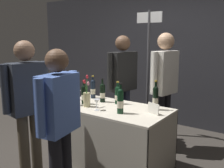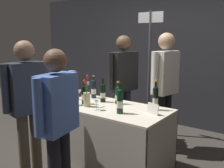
# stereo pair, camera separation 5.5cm
# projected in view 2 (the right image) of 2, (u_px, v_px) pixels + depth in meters

# --- Properties ---
(ground_plane) EXTENTS (12.00, 12.00, 0.00)m
(ground_plane) POSITION_uv_depth(u_px,v_px,m) (112.00, 163.00, 3.35)
(ground_plane) COLOR #38332D
(back_partition) EXTENTS (6.87, 0.12, 2.52)m
(back_partition) POSITION_uv_depth(u_px,v_px,m) (176.00, 58.00, 4.73)
(back_partition) COLOR #2D2D33
(back_partition) RESTS_ON ground_plane
(tasting_table) EXTENTS (1.44, 0.79, 0.77)m
(tasting_table) POSITION_uv_depth(u_px,v_px,m) (112.00, 125.00, 3.26)
(tasting_table) COLOR beige
(tasting_table) RESTS_ON ground_plane
(featured_wine_bottle) EXTENTS (0.08, 0.08, 0.36)m
(featured_wine_bottle) POSITION_uv_depth(u_px,v_px,m) (120.00, 100.00, 2.93)
(featured_wine_bottle) COLOR black
(featured_wine_bottle) RESTS_ON tasting_table
(display_bottle_0) EXTENTS (0.08, 0.08, 0.30)m
(display_bottle_0) POSITION_uv_depth(u_px,v_px,m) (72.00, 95.00, 3.30)
(display_bottle_0) COLOR black
(display_bottle_0) RESTS_ON tasting_table
(display_bottle_1) EXTENTS (0.07, 0.07, 0.37)m
(display_bottle_1) POSITION_uv_depth(u_px,v_px,m) (155.00, 98.00, 3.07)
(display_bottle_1) COLOR black
(display_bottle_1) RESTS_ON tasting_table
(display_bottle_2) EXTENTS (0.07, 0.07, 0.33)m
(display_bottle_2) POSITION_uv_depth(u_px,v_px,m) (94.00, 88.00, 3.68)
(display_bottle_2) COLOR #192333
(display_bottle_2) RESTS_ON tasting_table
(display_bottle_3) EXTENTS (0.07, 0.07, 0.32)m
(display_bottle_3) POSITION_uv_depth(u_px,v_px,m) (84.00, 94.00, 3.36)
(display_bottle_3) COLOR black
(display_bottle_3) RESTS_ON tasting_table
(display_bottle_4) EXTENTS (0.08, 0.08, 0.30)m
(display_bottle_4) POSITION_uv_depth(u_px,v_px,m) (118.00, 95.00, 3.36)
(display_bottle_4) COLOR black
(display_bottle_4) RESTS_ON tasting_table
(display_bottle_5) EXTENTS (0.07, 0.07, 0.33)m
(display_bottle_5) POSITION_uv_depth(u_px,v_px,m) (103.00, 92.00, 3.46)
(display_bottle_5) COLOR black
(display_bottle_5) RESTS_ON tasting_table
(wine_glass_near_vendor) EXTENTS (0.07, 0.07, 0.14)m
(wine_glass_near_vendor) POSITION_uv_depth(u_px,v_px,m) (79.00, 93.00, 3.58)
(wine_glass_near_vendor) COLOR silver
(wine_glass_near_vendor) RESTS_ON tasting_table
(wine_glass_mid) EXTENTS (0.08, 0.08, 0.14)m
(wine_glass_mid) POSITION_uv_depth(u_px,v_px,m) (97.00, 102.00, 3.07)
(wine_glass_mid) COLOR silver
(wine_glass_mid) RESTS_ON tasting_table
(flower_vase) EXTENTS (0.09, 0.09, 0.41)m
(flower_vase) POSITION_uv_depth(u_px,v_px,m) (87.00, 98.00, 3.23)
(flower_vase) COLOR tan
(flower_vase) RESTS_ON tasting_table
(brochure_stand) EXTENTS (0.17, 0.08, 0.12)m
(brochure_stand) POSITION_uv_depth(u_px,v_px,m) (153.00, 109.00, 2.92)
(brochure_stand) COLOR silver
(brochure_stand) RESTS_ON tasting_table
(vendor_presenter) EXTENTS (0.28, 0.62, 1.67)m
(vendor_presenter) POSITION_uv_depth(u_px,v_px,m) (123.00, 79.00, 3.89)
(vendor_presenter) COLOR #2D3347
(vendor_presenter) RESTS_ON ground_plane
(vendor_assistant) EXTENTS (0.28, 0.55, 1.70)m
(vendor_assistant) POSITION_uv_depth(u_px,v_px,m) (165.00, 82.00, 3.58)
(vendor_assistant) COLOR black
(vendor_assistant) RESTS_ON ground_plane
(taster_foreground_right) EXTENTS (0.28, 0.57, 1.54)m
(taster_foreground_right) POSITION_uv_depth(u_px,v_px,m) (58.00, 117.00, 2.35)
(taster_foreground_right) COLOR black
(taster_foreground_right) RESTS_ON ground_plane
(taster_foreground_left) EXTENTS (0.27, 0.55, 1.61)m
(taster_foreground_left) POSITION_uv_depth(u_px,v_px,m) (27.00, 99.00, 2.83)
(taster_foreground_left) COLOR #4C4233
(taster_foreground_left) RESTS_ON ground_plane
(booth_signpost) EXTENTS (0.44, 0.04, 2.07)m
(booth_signpost) POSITION_uv_depth(u_px,v_px,m) (149.00, 62.00, 4.17)
(booth_signpost) COLOR #47474C
(booth_signpost) RESTS_ON ground_plane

